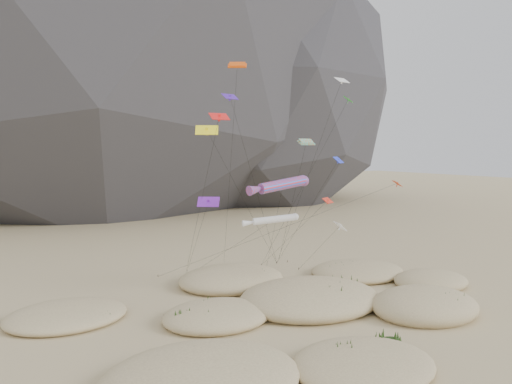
% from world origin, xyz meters
% --- Properties ---
extents(ground, '(500.00, 500.00, 0.00)m').
position_xyz_m(ground, '(0.00, 0.00, 0.00)').
color(ground, '#CCB789').
rests_on(ground, ground).
extents(dunes, '(53.53, 38.33, 3.64)m').
position_xyz_m(dunes, '(-1.94, 4.20, 0.66)').
color(dunes, '#CCB789').
rests_on(dunes, ground).
extents(dune_grass, '(42.49, 28.12, 1.55)m').
position_xyz_m(dune_grass, '(-1.12, 4.29, 0.86)').
color(dune_grass, black).
rests_on(dune_grass, ground).
extents(kite_stakes, '(20.18, 6.50, 0.30)m').
position_xyz_m(kite_stakes, '(2.06, 22.97, 0.15)').
color(kite_stakes, '#3F2D1E').
rests_on(kite_stakes, ground).
extents(rainbow_tube_kite, '(10.49, 13.57, 14.23)m').
position_xyz_m(rainbow_tube_kite, '(0.26, 9.92, 13.20)').
color(rainbow_tube_kite, red).
rests_on(rainbow_tube_kite, ground).
extents(white_tube_kite, '(7.99, 14.58, 9.51)m').
position_xyz_m(white_tube_kite, '(0.41, 12.07, 8.80)').
color(white_tube_kite, silver).
rests_on(white_tube_kite, ground).
extents(orange_parafoil, '(6.02, 14.36, 27.92)m').
position_xyz_m(orange_parafoil, '(-2.53, 15.45, 27.02)').
color(orange_parafoil, '#DF4B0B').
rests_on(orange_parafoil, ground).
extents(multi_parafoil, '(6.61, 14.92, 18.66)m').
position_xyz_m(multi_parafoil, '(4.93, 11.47, 17.98)').
color(multi_parafoil, orange).
rests_on(multi_parafoil, ground).
extents(delta_kites, '(28.15, 19.93, 26.57)m').
position_xyz_m(delta_kites, '(2.74, 11.63, 16.72)').
color(delta_kites, green).
rests_on(delta_kites, ground).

